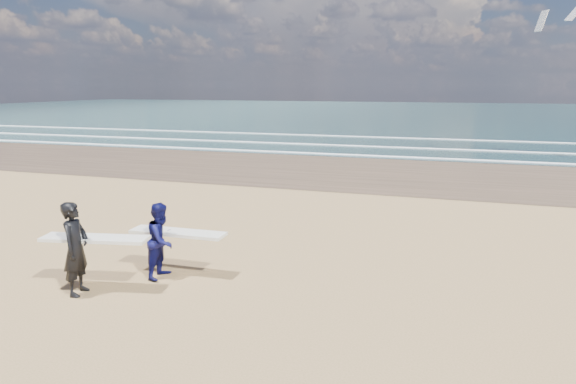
% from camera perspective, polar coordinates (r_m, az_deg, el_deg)
% --- Properties ---
extents(ocean, '(220.00, 100.00, 0.02)m').
position_cam_1_polar(ocean, '(80.62, 27.44, 7.55)').
color(ocean, '#183234').
rests_on(ocean, ground).
extents(surfer_near, '(2.26, 1.22, 1.92)m').
position_cam_1_polar(surfer_near, '(11.21, -22.31, -5.71)').
color(surfer_near, black).
rests_on(surfer_near, ground).
extents(surfer_far, '(2.21, 1.05, 1.68)m').
position_cam_1_polar(surfer_far, '(11.65, -13.69, -5.15)').
color(surfer_far, '#0B0C41').
rests_on(surfer_far, ground).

